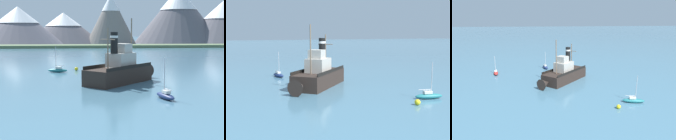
# 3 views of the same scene
# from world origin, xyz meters

# --- Properties ---
(ground_plane) EXTENTS (600.00, 600.00, 0.00)m
(ground_plane) POSITION_xyz_m (0.00, 0.00, 0.00)
(ground_plane) COLOR #477289
(mountain_ridge) EXTENTS (185.26, 66.21, 31.55)m
(mountain_ridge) POSITION_xyz_m (11.46, 139.04, 13.24)
(mountain_ridge) COLOR slate
(mountain_ridge) RESTS_ON ground
(shoreline_strip) EXTENTS (240.00, 12.00, 1.20)m
(shoreline_strip) POSITION_xyz_m (0.00, 99.62, 0.60)
(shoreline_strip) COLOR #5B704C
(shoreline_strip) RESTS_ON ground
(old_tugboat) EXTENTS (12.23, 12.89, 9.90)m
(old_tugboat) POSITION_xyz_m (1.24, 0.30, 1.83)
(old_tugboat) COLOR #2D231E
(old_tugboat) RESTS_ON ground
(sailboat_teal) EXTENTS (3.95, 1.92, 4.90)m
(sailboat_teal) POSITION_xyz_m (-9.48, 13.91, 0.43)
(sailboat_teal) COLOR #23757A
(sailboat_teal) RESTS_ON ground
(sailboat_navy) EXTENTS (2.09, 3.96, 4.90)m
(sailboat_navy) POSITION_xyz_m (5.10, -12.45, 0.43)
(sailboat_navy) COLOR navy
(sailboat_navy) RESTS_ON ground
(mooring_buoy) EXTENTS (0.72, 0.72, 0.72)m
(mooring_buoy) POSITION_xyz_m (-5.96, 15.99, 0.36)
(mooring_buoy) COLOR yellow
(mooring_buoy) RESTS_ON ground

